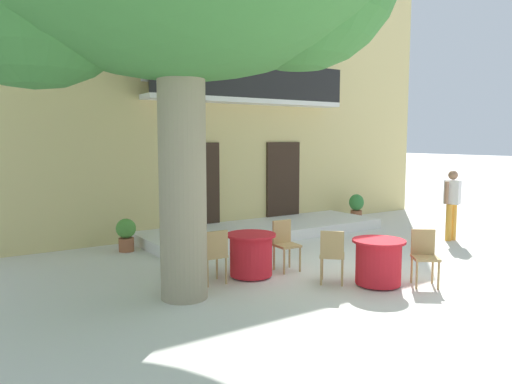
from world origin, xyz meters
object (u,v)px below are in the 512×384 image
(cafe_chair_middle_1, at_px, (214,253))
(ground_planter_right, at_px, (356,206))
(cafe_chair_near_tree_0, at_px, (424,253))
(pedestrian_near_entrance, at_px, (452,201))
(cafe_chair_middle_0, at_px, (285,241))
(cafe_chair_near_tree_1, at_px, (332,253))
(cafe_table_middle, at_px, (251,255))
(ground_planter_left, at_px, (126,233))
(cafe_table_near_tree, at_px, (378,262))

(cafe_chair_middle_1, relative_size, ground_planter_right, 1.17)
(cafe_chair_near_tree_0, bearing_deg, pedestrian_near_entrance, 28.82)
(cafe_chair_middle_0, height_order, pedestrian_near_entrance, pedestrian_near_entrance)
(cafe_chair_near_tree_0, distance_m, cafe_chair_middle_0, 2.42)
(pedestrian_near_entrance, bearing_deg, cafe_chair_near_tree_1, -167.30)
(cafe_chair_near_tree_1, xyz_separation_m, cafe_table_middle, (-0.86, 1.12, -0.14))
(cafe_chair_middle_1, height_order, pedestrian_near_entrance, pedestrian_near_entrance)
(pedestrian_near_entrance, bearing_deg, ground_planter_left, 155.01)
(cafe_table_near_tree, height_order, cafe_table_middle, same)
(cafe_chair_near_tree_0, xyz_separation_m, ground_planter_right, (3.72, 5.22, -0.10))
(cafe_chair_middle_0, relative_size, ground_planter_right, 1.17)
(cafe_table_near_tree, relative_size, cafe_chair_near_tree_0, 0.95)
(cafe_chair_near_tree_1, height_order, cafe_chair_middle_1, same)
(cafe_table_near_tree, xyz_separation_m, ground_planter_right, (4.36, 4.82, 0.04))
(ground_planter_right, distance_m, pedestrian_near_entrance, 3.32)
(cafe_chair_near_tree_0, height_order, cafe_table_middle, cafe_chair_near_tree_0)
(cafe_chair_near_tree_1, distance_m, ground_planter_right, 6.59)
(cafe_table_middle, xyz_separation_m, ground_planter_left, (-1.15, 3.11, 0.00))
(cafe_chair_near_tree_0, height_order, ground_planter_left, cafe_chair_near_tree_0)
(cafe_table_near_tree, distance_m, cafe_chair_middle_0, 1.76)
(cafe_chair_near_tree_1, distance_m, cafe_table_middle, 1.42)
(cafe_table_near_tree, bearing_deg, cafe_table_middle, 132.53)
(cafe_chair_middle_1, bearing_deg, ground_planter_left, 97.21)
(cafe_table_near_tree, bearing_deg, ground_planter_left, 119.05)
(cafe_chair_near_tree_1, xyz_separation_m, cafe_chair_middle_1, (-1.62, 1.08, 0.00))
(cafe_chair_near_tree_0, relative_size, cafe_chair_middle_1, 1.00)
(cafe_table_near_tree, xyz_separation_m, cafe_chair_middle_1, (-2.21, 1.54, 0.14))
(cafe_chair_middle_0, relative_size, ground_planter_left, 1.29)
(cafe_table_near_tree, height_order, cafe_chair_middle_1, cafe_chair_middle_1)
(cafe_chair_near_tree_1, relative_size, cafe_chair_middle_1, 1.00)
(cafe_table_middle, distance_m, ground_planter_right, 6.65)
(cafe_table_middle, height_order, ground_planter_right, ground_planter_right)
(cafe_table_middle, bearing_deg, cafe_chair_middle_1, -176.79)
(cafe_table_middle, height_order, cafe_chair_middle_0, cafe_chair_middle_0)
(cafe_chair_middle_0, bearing_deg, cafe_chair_near_tree_1, -84.56)
(cafe_table_near_tree, distance_m, ground_planter_right, 6.49)
(cafe_chair_middle_0, xyz_separation_m, cafe_chair_middle_1, (-1.51, -0.07, 0.00))
(cafe_chair_near_tree_1, xyz_separation_m, ground_planter_right, (4.95, 4.35, -0.10))
(cafe_chair_near_tree_1, distance_m, pedestrian_near_entrance, 4.89)
(cafe_table_near_tree, bearing_deg, ground_planter_right, 47.87)
(cafe_table_near_tree, bearing_deg, pedestrian_near_entrance, 20.27)
(cafe_chair_middle_1, relative_size, pedestrian_near_entrance, 0.55)
(cafe_table_middle, bearing_deg, cafe_chair_near_tree_1, -52.41)
(cafe_table_near_tree, distance_m, cafe_chair_near_tree_0, 0.77)
(cafe_chair_near_tree_1, relative_size, cafe_chair_middle_0, 1.00)
(cafe_chair_middle_1, bearing_deg, cafe_table_middle, 3.21)
(cafe_chair_middle_0, distance_m, cafe_chair_middle_1, 1.51)
(cafe_table_middle, xyz_separation_m, cafe_chair_middle_0, (0.75, 0.03, 0.14))
(ground_planter_left, height_order, ground_planter_right, ground_planter_right)
(ground_planter_left, relative_size, ground_planter_right, 0.91)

